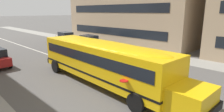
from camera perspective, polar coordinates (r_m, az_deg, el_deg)
The scene contains 6 objects.
ground_plane at distance 12.03m, azimuth 12.64°, elevation -10.18°, with size 400.00×400.00×0.00m, color #54514F.
sidewalk_far at distance 19.36m, azimuth 26.23°, elevation -2.16°, with size 120.00×3.00×0.01m, color gray.
lane_centreline at distance 12.03m, azimuth 12.64°, elevation -10.16°, with size 110.00×0.16×0.01m, color silver.
school_bus at distance 12.30m, azimuth -2.73°, elevation -0.98°, with size 12.85×3.34×2.85m.
parked_car_beige_end_of_row at distance 29.90m, azimuth -13.83°, elevation 5.57°, with size 3.99×2.06×1.64m.
parked_car_dark_blue_by_lamppost at distance 25.23m, azimuth -6.87°, elevation 4.45°, with size 3.96×2.00×1.64m.
Camera 1 is at (5.76, -9.43, 4.76)m, focal length 30.03 mm.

